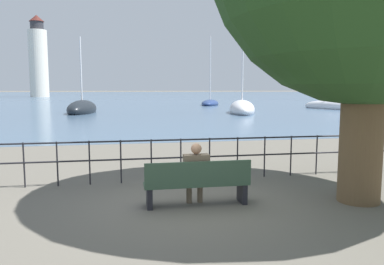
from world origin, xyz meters
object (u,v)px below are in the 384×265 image
(sailboat_4, at_px, (210,103))
(seated_person_left, at_px, (196,171))
(sailboat_2, at_px, (330,106))
(sailboat_3, at_px, (242,109))
(harbor_lighthouse, at_px, (38,59))
(park_bench, at_px, (197,184))
(sailboat_0, at_px, (82,109))

(sailboat_4, bearing_deg, seated_person_left, -82.78)
(sailboat_2, relative_size, sailboat_3, 0.87)
(seated_person_left, height_order, sailboat_2, sailboat_2)
(sailboat_3, height_order, harbor_lighthouse, harbor_lighthouse)
(park_bench, relative_size, sailboat_4, 0.21)
(sailboat_4, bearing_deg, sailboat_3, -72.59)
(seated_person_left, relative_size, sailboat_0, 0.16)
(sailboat_2, bearing_deg, seated_person_left, -144.14)
(park_bench, distance_m, sailboat_3, 28.76)
(park_bench, xyz_separation_m, sailboat_2, (21.85, 32.06, -0.11))
(seated_person_left, distance_m, sailboat_0, 30.22)
(sailboat_0, bearing_deg, sailboat_4, 49.88)
(harbor_lighthouse, bearing_deg, park_bench, -77.10)
(park_bench, bearing_deg, sailboat_2, 55.72)
(park_bench, bearing_deg, sailboat_3, 70.14)
(sailboat_0, relative_size, sailboat_4, 0.77)
(seated_person_left, bearing_deg, sailboat_0, 99.74)
(sailboat_3, relative_size, harbor_lighthouse, 0.51)
(park_bench, xyz_separation_m, sailboat_3, (9.77, 27.05, -0.05))
(sailboat_0, height_order, sailboat_3, sailboat_3)
(park_bench, relative_size, harbor_lighthouse, 0.09)
(park_bench, height_order, sailboat_2, sailboat_2)
(harbor_lighthouse, bearing_deg, sailboat_4, -60.34)
(sailboat_2, bearing_deg, sailboat_3, -177.24)
(sailboat_0, bearing_deg, harbor_lighthouse, 111.19)
(harbor_lighthouse, bearing_deg, seated_person_left, -77.10)
(park_bench, bearing_deg, seated_person_left, 100.25)
(park_bench, distance_m, harbor_lighthouse, 109.79)
(sailboat_2, distance_m, sailboat_4, 16.72)
(seated_person_left, distance_m, harbor_lighthouse, 109.69)
(park_bench, xyz_separation_m, seated_person_left, (-0.01, 0.08, 0.23))
(sailboat_0, distance_m, sailboat_4, 21.77)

